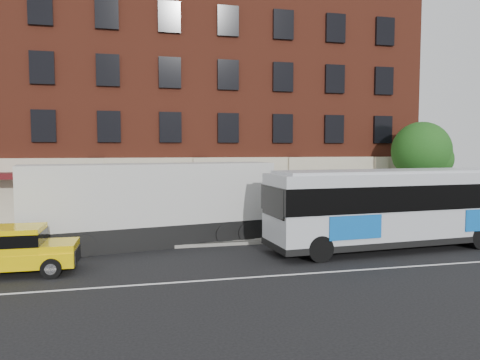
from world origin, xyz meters
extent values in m
plane|color=black|center=(0.00, 0.00, 0.00)|extent=(120.00, 120.00, 0.00)
cube|color=gray|center=(0.00, 9.00, 0.07)|extent=(60.00, 6.00, 0.15)
cube|color=gray|center=(0.00, 6.00, 0.07)|extent=(60.00, 0.25, 0.15)
cube|color=silver|center=(0.00, 0.50, 0.01)|extent=(60.00, 0.12, 0.01)
cube|color=maroon|center=(0.00, 17.00, 7.65)|extent=(30.00, 10.00, 15.00)
cube|color=#B8AE92|center=(0.00, 11.85, 2.15)|extent=(30.00, 0.35, 4.00)
cube|color=#B8AE92|center=(-6.00, 11.75, 2.15)|extent=(0.90, 0.55, 4.00)
cube|color=#B8AE92|center=(0.00, 11.75, 2.15)|extent=(0.90, 0.55, 4.00)
cube|color=#B8AE92|center=(6.00, 11.75, 2.15)|extent=(0.90, 0.55, 4.00)
cube|color=#B8AE92|center=(12.00, 11.75, 2.15)|extent=(0.90, 0.55, 4.00)
cube|color=black|center=(-8.75, 11.92, 5.95)|extent=(1.30, 0.20, 1.80)
cube|color=black|center=(-5.25, 11.92, 5.95)|extent=(1.30, 0.20, 1.80)
cube|color=black|center=(-1.75, 11.92, 5.95)|extent=(1.30, 0.20, 1.80)
cube|color=black|center=(1.75, 11.92, 5.95)|extent=(1.30, 0.20, 1.80)
cube|color=black|center=(5.25, 11.92, 5.95)|extent=(1.30, 0.20, 1.80)
cube|color=black|center=(8.75, 11.92, 5.95)|extent=(1.30, 0.20, 1.80)
cube|color=black|center=(12.25, 11.92, 5.95)|extent=(1.30, 0.20, 1.80)
cube|color=black|center=(-8.75, 11.92, 9.15)|extent=(1.30, 0.20, 1.80)
cube|color=black|center=(-5.25, 11.92, 9.15)|extent=(1.30, 0.20, 1.80)
cube|color=black|center=(-1.75, 11.92, 9.15)|extent=(1.30, 0.20, 1.80)
cube|color=black|center=(1.75, 11.92, 9.15)|extent=(1.30, 0.20, 1.80)
cube|color=black|center=(5.25, 11.92, 9.15)|extent=(1.30, 0.20, 1.80)
cube|color=black|center=(8.75, 11.92, 9.15)|extent=(1.30, 0.20, 1.80)
cube|color=black|center=(12.25, 11.92, 9.15)|extent=(1.30, 0.20, 1.80)
cube|color=black|center=(-8.75, 11.92, 12.35)|extent=(1.30, 0.20, 1.80)
cube|color=black|center=(-5.25, 11.92, 12.35)|extent=(1.30, 0.20, 1.80)
cube|color=black|center=(-1.75, 11.92, 12.35)|extent=(1.30, 0.20, 1.80)
cube|color=black|center=(1.75, 11.92, 12.35)|extent=(1.30, 0.20, 1.80)
cube|color=black|center=(5.25, 11.92, 12.35)|extent=(1.30, 0.20, 1.80)
cube|color=black|center=(8.75, 11.92, 12.35)|extent=(1.30, 0.20, 1.80)
cube|color=black|center=(12.25, 11.92, 12.35)|extent=(1.30, 0.20, 1.80)
cube|color=black|center=(-10.50, 11.78, 1.75)|extent=(2.60, 0.15, 2.80)
cube|color=black|center=(-4.50, 11.78, 1.75)|extent=(2.60, 0.15, 2.80)
cube|color=black|center=(1.50, 11.78, 1.75)|extent=(2.60, 0.15, 2.80)
cube|color=black|center=(7.50, 11.78, 1.75)|extent=(2.60, 0.15, 2.80)
cylinder|color=slate|center=(-8.50, 6.20, 1.25)|extent=(0.07, 0.07, 2.50)
cube|color=white|center=(-8.50, 6.05, 2.05)|extent=(0.30, 0.03, 0.40)
cube|color=white|center=(-8.50, 6.05, 1.55)|extent=(0.30, 0.03, 0.35)
cylinder|color=#38261C|center=(13.50, 9.50, 1.65)|extent=(0.32, 0.32, 3.00)
sphere|color=#184213|center=(13.50, 9.50, 4.55)|extent=(3.60, 3.60, 3.60)
sphere|color=#184213|center=(14.20, 9.10, 4.05)|extent=(2.20, 2.20, 2.20)
sphere|color=#184213|center=(12.90, 9.90, 4.15)|extent=(2.00, 2.00, 2.00)
cube|color=#B4B8BE|center=(8.58, 3.58, 1.98)|extent=(13.57, 3.70, 3.18)
cube|color=black|center=(8.58, 3.58, 0.50)|extent=(13.63, 3.76, 0.28)
cube|color=#B4B8BE|center=(8.58, 3.58, 3.63)|extent=(12.88, 3.32, 0.13)
cube|color=black|center=(8.58, 3.58, 2.51)|extent=(13.67, 3.80, 1.12)
cube|color=#0B57B0|center=(5.11, 1.91, 1.40)|extent=(2.46, 0.21, 1.01)
cube|color=#0B57B0|center=(11.83, 5.24, 1.40)|extent=(2.46, 0.21, 1.01)
cylinder|color=black|center=(3.54, 1.97, 0.56)|extent=(1.14, 0.41, 1.12)
cylinder|color=black|center=(3.37, 4.49, 0.56)|extent=(1.14, 0.41, 1.12)
cylinder|color=black|center=(11.79, 2.54, 0.56)|extent=(1.14, 0.41, 1.12)
cylinder|color=black|center=(11.62, 5.06, 0.56)|extent=(1.14, 0.41, 1.12)
cylinder|color=black|center=(12.96, 5.15, 0.56)|extent=(1.14, 0.41, 1.12)
cube|color=yellow|center=(-8.25, 2.95, 0.60)|extent=(4.42, 1.87, 0.55)
cube|color=yellow|center=(-6.73, 2.93, 1.01)|extent=(1.39, 1.75, 0.28)
cube|color=black|center=(-6.03, 2.93, 0.64)|extent=(0.07, 1.47, 0.50)
cylinder|color=black|center=(-6.83, 2.03, 0.37)|extent=(0.74, 0.26, 0.73)
cylinder|color=silver|center=(-6.83, 2.03, 0.37)|extent=(0.41, 0.28, 0.40)
cylinder|color=black|center=(-6.82, 3.83, 0.37)|extent=(0.74, 0.26, 0.73)
cylinder|color=silver|center=(-6.82, 3.83, 0.37)|extent=(0.41, 0.28, 0.40)
cube|color=black|center=(-3.00, 6.92, 0.54)|extent=(12.12, 4.41, 1.09)
cube|color=silver|center=(-3.00, 6.92, 2.53)|extent=(12.13, 4.45, 2.87)
cylinder|color=black|center=(-7.19, 5.02, 0.50)|extent=(1.02, 0.45, 0.99)
cylinder|color=black|center=(-7.59, 7.27, 0.50)|extent=(1.02, 0.45, 0.99)
cylinder|color=black|center=(-6.02, 5.23, 0.50)|extent=(1.02, 0.45, 0.99)
cylinder|color=black|center=(-6.42, 7.47, 0.50)|extent=(1.02, 0.45, 0.99)
cylinder|color=black|center=(0.42, 6.37, 0.50)|extent=(1.02, 0.45, 0.99)
cylinder|color=black|center=(0.02, 8.61, 0.50)|extent=(1.02, 0.45, 0.99)
cylinder|color=black|center=(1.59, 6.57, 0.50)|extent=(1.02, 0.45, 0.99)
cylinder|color=black|center=(1.19, 8.82, 0.50)|extent=(1.02, 0.45, 0.99)
camera|label=1|loc=(-3.82, -14.92, 4.67)|focal=33.41mm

